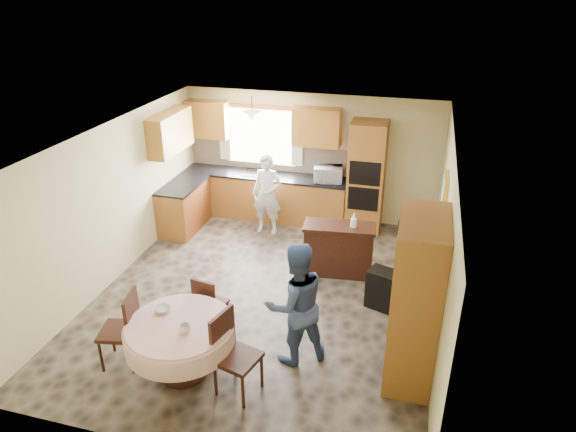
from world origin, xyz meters
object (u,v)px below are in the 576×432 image
(dining_table, at_px, (180,335))
(chair_left, at_px, (124,326))
(person_sink, at_px, (267,194))
(person_dining, at_px, (296,304))
(oven_tower, at_px, (366,177))
(chair_right, at_px, (231,350))
(sideboard, at_px, (338,251))
(cupboard, at_px, (416,300))
(chair_back, at_px, (208,302))

(dining_table, xyz_separation_m, chair_left, (-0.76, 0.00, -0.02))
(person_sink, distance_m, person_dining, 3.62)
(oven_tower, bearing_deg, chair_right, -101.23)
(person_sink, bearing_deg, dining_table, -86.43)
(sideboard, bearing_deg, dining_table, -122.68)
(sideboard, bearing_deg, oven_tower, 77.73)
(sideboard, height_order, chair_right, chair_right)
(chair_right, relative_size, person_sink, 0.68)
(dining_table, distance_m, person_sink, 3.98)
(cupboard, distance_m, chair_back, 2.76)
(oven_tower, bearing_deg, chair_back, -113.52)
(dining_table, height_order, person_sink, person_sink)
(sideboard, relative_size, chair_right, 1.09)
(chair_left, relative_size, chair_right, 0.98)
(chair_right, bearing_deg, dining_table, 98.47)
(chair_back, xyz_separation_m, person_sink, (-0.13, 3.12, 0.29))
(chair_back, bearing_deg, chair_right, 136.06)
(sideboard, height_order, cupboard, cupboard)
(chair_right, height_order, person_dining, person_dining)
(chair_left, distance_m, chair_right, 1.45)
(chair_left, height_order, chair_back, chair_left)
(cupboard, distance_m, person_sink, 4.27)
(person_dining, bearing_deg, dining_table, -8.04)
(cupboard, height_order, chair_left, cupboard)
(oven_tower, bearing_deg, chair_left, -117.35)
(oven_tower, distance_m, cupboard, 3.96)
(dining_table, bearing_deg, person_dining, 27.02)
(cupboard, bearing_deg, person_sink, 131.48)
(oven_tower, bearing_deg, person_sink, -160.60)
(sideboard, relative_size, person_dining, 0.69)
(chair_back, height_order, person_sink, person_sink)
(chair_back, xyz_separation_m, chair_right, (0.70, -0.94, 0.10))
(sideboard, height_order, chair_left, chair_left)
(chair_left, xyz_separation_m, person_dining, (2.02, 0.64, 0.26))
(chair_back, distance_m, person_dining, 1.34)
(chair_right, bearing_deg, person_sink, 26.68)
(chair_left, relative_size, chair_back, 1.19)
(oven_tower, relative_size, person_sink, 1.37)
(person_sink, bearing_deg, cupboard, -46.97)
(dining_table, bearing_deg, cupboard, 16.27)
(sideboard, distance_m, chair_back, 2.46)
(oven_tower, bearing_deg, sideboard, -96.17)
(chair_right, bearing_deg, person_dining, -23.39)
(person_sink, bearing_deg, person_dining, -65.61)
(oven_tower, distance_m, person_sink, 1.88)
(chair_back, xyz_separation_m, person_dining, (1.28, -0.21, 0.35))
(cupboard, height_order, chair_right, cupboard)
(chair_back, bearing_deg, cupboard, -172.17)
(person_dining, bearing_deg, cupboard, 150.52)
(cupboard, bearing_deg, chair_left, -167.26)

